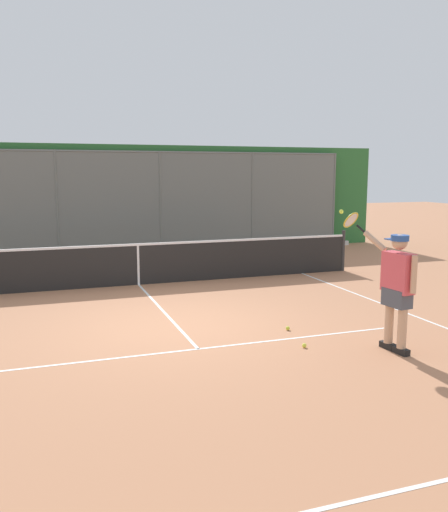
% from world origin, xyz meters
% --- Properties ---
extents(ground_plane, '(60.00, 60.00, 0.00)m').
position_xyz_m(ground_plane, '(0.00, 0.00, 0.00)').
color(ground_plane, '#B27551').
extents(court_line_markings, '(8.47, 8.79, 0.01)m').
position_xyz_m(court_line_markings, '(0.00, 1.64, 0.00)').
color(court_line_markings, white).
rests_on(court_line_markings, ground).
extents(fence_backdrop, '(18.59, 1.37, 3.41)m').
position_xyz_m(fence_backdrop, '(0.00, -8.74, 1.69)').
color(fence_backdrop, slate).
rests_on(fence_backdrop, ground).
extents(tennis_net, '(10.89, 0.09, 1.07)m').
position_xyz_m(tennis_net, '(0.00, -3.55, 0.49)').
color(tennis_net, '#2D2D2D').
rests_on(tennis_net, ground).
extents(tennis_player, '(0.57, 1.38, 2.00)m').
position_xyz_m(tennis_player, '(-2.66, 2.28, 1.01)').
color(tennis_player, black).
rests_on(tennis_player, ground).
extents(tennis_ball_by_sideline, '(0.07, 0.07, 0.07)m').
position_xyz_m(tennis_ball_by_sideline, '(-1.50, 1.73, 0.03)').
color(tennis_ball_by_sideline, '#D6E042').
rests_on(tennis_ball_by_sideline, ground).
extents(tennis_ball_near_baseline, '(0.07, 0.07, 0.07)m').
position_xyz_m(tennis_ball_near_baseline, '(-1.66, 0.84, 0.03)').
color(tennis_ball_near_baseline, '#C1D138').
rests_on(tennis_ball_near_baseline, ground).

